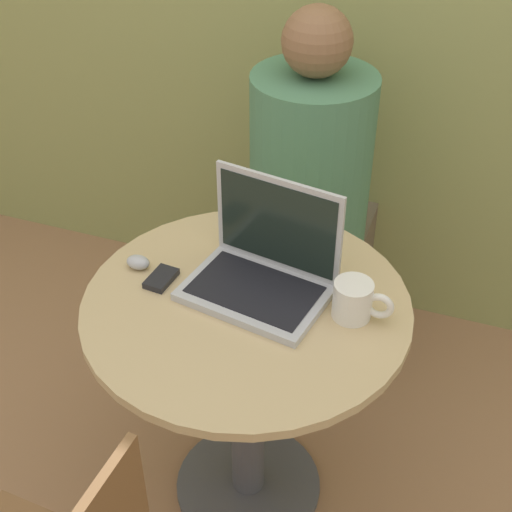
% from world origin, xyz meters
% --- Properties ---
extents(ground_plane, '(12.00, 12.00, 0.00)m').
position_xyz_m(ground_plane, '(0.00, 0.00, 0.00)').
color(ground_plane, '#9E704C').
extents(round_table, '(0.78, 0.78, 0.73)m').
position_xyz_m(round_table, '(0.00, 0.00, 0.53)').
color(round_table, '#4C4C51').
rests_on(round_table, ground_plane).
extents(laptop, '(0.36, 0.28, 0.27)m').
position_xyz_m(laptop, '(0.02, 0.06, 0.79)').
color(laptop, '#B7B7BC').
rests_on(laptop, round_table).
extents(cell_phone, '(0.06, 0.09, 0.02)m').
position_xyz_m(cell_phone, '(-0.22, -0.00, 0.73)').
color(cell_phone, black).
rests_on(cell_phone, round_table).
extents(computer_mouse, '(0.06, 0.04, 0.03)m').
position_xyz_m(computer_mouse, '(-0.30, 0.03, 0.74)').
color(computer_mouse, '#B2B2B7').
rests_on(computer_mouse, round_table).
extents(coffee_cup, '(0.14, 0.09, 0.09)m').
position_xyz_m(coffee_cup, '(0.25, 0.04, 0.77)').
color(coffee_cup, white).
rests_on(coffee_cup, round_table).
extents(person_seated, '(0.37, 0.57, 1.23)m').
position_xyz_m(person_seated, '(-0.03, 0.68, 0.51)').
color(person_seated, brown).
rests_on(person_seated, ground_plane).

